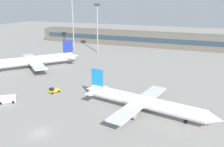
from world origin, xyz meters
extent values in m
plane|color=gray|center=(0.00, 40.00, 0.00)|extent=(400.00, 400.00, 0.00)
cube|color=#5B564C|center=(0.00, 114.76, 4.50)|extent=(157.48, 12.00, 9.00)
cube|color=#263847|center=(0.00, 108.71, 4.95)|extent=(149.61, 0.16, 2.80)
cylinder|color=white|center=(19.10, 18.96, 3.01)|extent=(32.85, 9.73, 3.46)
cone|color=white|center=(36.72, 15.50, 3.01)|extent=(4.37, 3.96, 3.29)
cone|color=white|center=(1.64, 22.40, 3.01)|extent=(3.87, 3.05, 2.42)
cube|color=#197FBF|center=(4.35, 21.86, 7.24)|extent=(4.00, 1.10, 5.01)
cube|color=silver|center=(4.08, 21.92, 3.19)|extent=(4.26, 9.43, 0.22)
cube|color=silver|center=(18.20, 19.14, 2.73)|extent=(9.56, 27.67, 0.46)
cylinder|color=gray|center=(17.15, 13.78, 1.45)|extent=(3.21, 2.35, 1.82)
cylinder|color=gray|center=(19.26, 24.50, 1.45)|extent=(3.21, 2.35, 1.82)
cylinder|color=black|center=(30.36, 16.75, 0.46)|extent=(0.96, 0.53, 0.91)
cylinder|color=black|center=(16.85, 16.99, 0.46)|extent=(0.96, 0.53, 0.91)
cylinder|color=black|center=(17.77, 21.64, 0.46)|extent=(0.96, 0.53, 0.91)
cylinder|color=silver|center=(-37.75, 43.30, 3.41)|extent=(26.92, 30.96, 3.92)
cone|color=silver|center=(-24.78, 58.72, 3.41)|extent=(4.63, 4.77, 2.75)
cube|color=navy|center=(-26.79, 56.34, 8.21)|extent=(3.21, 3.71, 5.68)
cube|color=silver|center=(-26.59, 56.57, 3.61)|extent=(9.76, 8.86, 0.25)
cube|color=silver|center=(-37.09, 44.09, 3.10)|extent=(26.88, 23.72, 0.52)
cylinder|color=gray|center=(-41.83, 48.08, 1.64)|extent=(3.71, 3.86, 2.06)
cylinder|color=gray|center=(-32.35, 40.11, 1.64)|extent=(3.71, 3.86, 2.06)
cylinder|color=black|center=(-38.48, 46.61, 0.52)|extent=(0.98, 1.06, 1.03)
cylinder|color=black|center=(-34.37, 43.16, 0.52)|extent=(0.98, 1.06, 1.03)
cube|color=yellow|center=(-11.51, 22.39, 0.65)|extent=(2.97, 3.89, 0.60)
cube|color=black|center=(-11.92, 21.59, 1.30)|extent=(1.75, 1.62, 0.90)
cylinder|color=black|center=(-12.75, 21.67, 0.35)|extent=(0.54, 0.74, 0.70)
cylinder|color=black|center=(-11.36, 20.96, 0.35)|extent=(0.54, 0.74, 0.70)
cylinder|color=black|center=(-11.66, 23.81, 0.35)|extent=(0.54, 0.74, 0.70)
cylinder|color=black|center=(-10.27, 23.10, 0.35)|extent=(0.54, 0.74, 0.70)
cube|color=white|center=(-19.71, 10.47, 1.13)|extent=(5.37, 4.71, 1.90)
cylinder|color=black|center=(-21.68, 10.27, 0.38)|extent=(0.78, 0.68, 0.76)
cylinder|color=black|center=(-20.47, 8.64, 0.38)|extent=(0.78, 0.68, 0.76)
cylinder|color=black|center=(-18.95, 12.30, 0.38)|extent=(0.78, 0.68, 0.76)
cylinder|color=black|center=(-17.74, 10.66, 0.38)|extent=(0.78, 0.68, 0.76)
cylinder|color=gray|center=(-24.78, 84.65, 12.85)|extent=(0.70, 0.70, 25.70)
cube|color=#333338|center=(-24.78, 84.65, 26.30)|extent=(3.20, 0.80, 1.20)
cylinder|color=gray|center=(-40.77, 85.43, 14.82)|extent=(0.70, 0.70, 29.63)
camera|label=1|loc=(33.47, -39.66, 29.19)|focal=39.15mm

